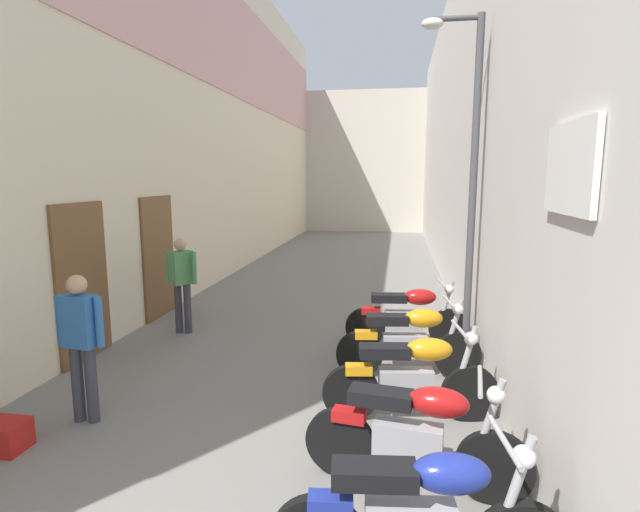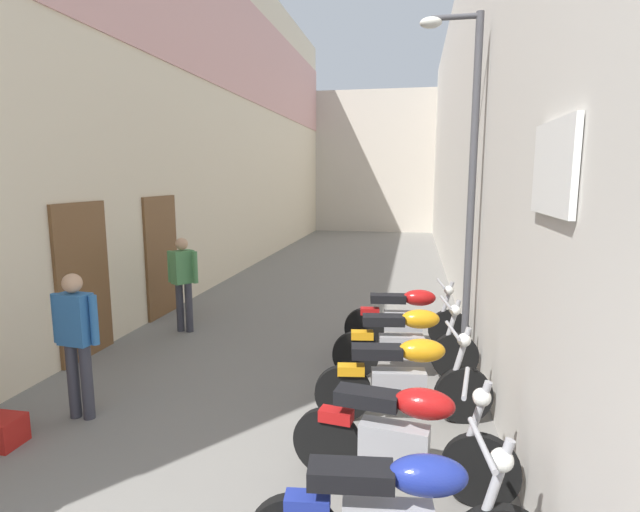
{
  "view_description": "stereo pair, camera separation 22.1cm",
  "coord_description": "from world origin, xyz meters",
  "px_view_note": "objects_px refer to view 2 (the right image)",
  "views": [
    {
      "loc": [
        1.6,
        -0.44,
        2.55
      ],
      "look_at": [
        0.38,
        7.17,
        1.3
      ],
      "focal_mm": 27.57,
      "sensor_mm": 36.0,
      "label": 1
    },
    {
      "loc": [
        1.81,
        -0.4,
        2.55
      ],
      "look_at": [
        0.38,
        7.17,
        1.3
      ],
      "focal_mm": 27.57,
      "sensor_mm": 36.0,
      "label": 2
    }
  ],
  "objects_px": {
    "pedestrian_mid_alley": "(76,335)",
    "pedestrian_further_down": "(183,277)",
    "motorcycle_fourth": "(404,376)",
    "motorcycle_fifth": "(406,340)",
    "motorcycle_sixth": "(407,316)",
    "motorcycle_third": "(402,433)",
    "street_lamp": "(466,166)"
  },
  "relations": [
    {
      "from": "motorcycle_sixth",
      "to": "pedestrian_further_down",
      "type": "height_order",
      "value": "pedestrian_further_down"
    },
    {
      "from": "pedestrian_mid_alley",
      "to": "street_lamp",
      "type": "height_order",
      "value": "street_lamp"
    },
    {
      "from": "motorcycle_fifth",
      "to": "pedestrian_further_down",
      "type": "distance_m",
      "value": 3.87
    },
    {
      "from": "motorcycle_third",
      "to": "motorcycle_sixth",
      "type": "xyz_separation_m",
      "value": [
        0.0,
        3.44,
        0.0
      ]
    },
    {
      "from": "motorcycle_fourth",
      "to": "motorcycle_sixth",
      "type": "distance_m",
      "value": 2.27
    },
    {
      "from": "street_lamp",
      "to": "pedestrian_further_down",
      "type": "bearing_deg",
      "value": 172.75
    },
    {
      "from": "pedestrian_mid_alley",
      "to": "motorcycle_fifth",
      "type": "bearing_deg",
      "value": 26.85
    },
    {
      "from": "motorcycle_sixth",
      "to": "motorcycle_third",
      "type": "bearing_deg",
      "value": -90.0
    },
    {
      "from": "motorcycle_sixth",
      "to": "pedestrian_further_down",
      "type": "bearing_deg",
      "value": 177.78
    },
    {
      "from": "motorcycle_fourth",
      "to": "motorcycle_sixth",
      "type": "relative_size",
      "value": 1.0
    },
    {
      "from": "motorcycle_fifth",
      "to": "pedestrian_mid_alley",
      "type": "height_order",
      "value": "pedestrian_mid_alley"
    },
    {
      "from": "motorcycle_fourth",
      "to": "motorcycle_sixth",
      "type": "xyz_separation_m",
      "value": [
        0.0,
        2.27,
        0.0
      ]
    },
    {
      "from": "pedestrian_further_down",
      "to": "motorcycle_fourth",
      "type": "bearing_deg",
      "value": -33.6
    },
    {
      "from": "motorcycle_sixth",
      "to": "pedestrian_mid_alley",
      "type": "bearing_deg",
      "value": -139.99
    },
    {
      "from": "motorcycle_sixth",
      "to": "pedestrian_mid_alley",
      "type": "height_order",
      "value": "pedestrian_mid_alley"
    },
    {
      "from": "pedestrian_mid_alley",
      "to": "street_lamp",
      "type": "bearing_deg",
      "value": 30.73
    },
    {
      "from": "pedestrian_further_down",
      "to": "pedestrian_mid_alley",
      "type": "bearing_deg",
      "value": -84.95
    },
    {
      "from": "motorcycle_third",
      "to": "pedestrian_mid_alley",
      "type": "distance_m",
      "value": 3.45
    },
    {
      "from": "motorcycle_fourth",
      "to": "street_lamp",
      "type": "xyz_separation_m",
      "value": [
        0.7,
        1.86,
        2.18
      ]
    },
    {
      "from": "motorcycle_fifth",
      "to": "motorcycle_fourth",
      "type": "bearing_deg",
      "value": -90.0
    },
    {
      "from": "motorcycle_fifth",
      "to": "street_lamp",
      "type": "height_order",
      "value": "street_lamp"
    },
    {
      "from": "motorcycle_third",
      "to": "street_lamp",
      "type": "distance_m",
      "value": 3.8
    },
    {
      "from": "motorcycle_fourth",
      "to": "motorcycle_fifth",
      "type": "distance_m",
      "value": 1.15
    },
    {
      "from": "pedestrian_mid_alley",
      "to": "motorcycle_sixth",
      "type": "bearing_deg",
      "value": 40.01
    },
    {
      "from": "motorcycle_third",
      "to": "pedestrian_mid_alley",
      "type": "height_order",
      "value": "pedestrian_mid_alley"
    },
    {
      "from": "pedestrian_mid_alley",
      "to": "street_lamp",
      "type": "xyz_separation_m",
      "value": [
        4.07,
        2.42,
        1.77
      ]
    },
    {
      "from": "motorcycle_third",
      "to": "motorcycle_fifth",
      "type": "bearing_deg",
      "value": 90.0
    },
    {
      "from": "pedestrian_mid_alley",
      "to": "pedestrian_further_down",
      "type": "xyz_separation_m",
      "value": [
        -0.26,
        2.97,
        0.0
      ]
    },
    {
      "from": "pedestrian_mid_alley",
      "to": "pedestrian_further_down",
      "type": "bearing_deg",
      "value": 95.05
    },
    {
      "from": "motorcycle_third",
      "to": "pedestrian_further_down",
      "type": "relative_size",
      "value": 1.17
    },
    {
      "from": "motorcycle_fifth",
      "to": "motorcycle_sixth",
      "type": "height_order",
      "value": "same"
    },
    {
      "from": "motorcycle_third",
      "to": "motorcycle_sixth",
      "type": "relative_size",
      "value": 1.0
    }
  ]
}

